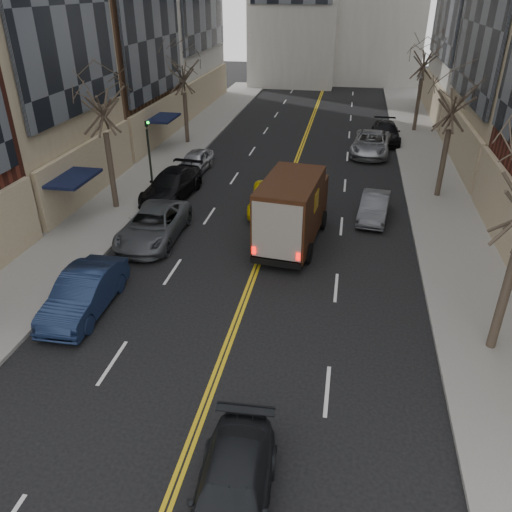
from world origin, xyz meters
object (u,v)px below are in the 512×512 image
(observer_sedan, at_px, (232,495))
(taxi, at_px, (271,199))
(pedestrian, at_px, (302,245))
(ups_truck, at_px, (292,210))

(observer_sedan, height_order, taxi, taxi)
(observer_sedan, xyz_separation_m, pedestrian, (0.32, 12.13, 0.31))
(ups_truck, bearing_deg, observer_sedan, -82.44)
(taxi, xyz_separation_m, pedestrian, (2.26, -5.64, 0.30))
(observer_sedan, distance_m, pedestrian, 12.14)
(ups_truck, relative_size, pedestrian, 3.30)
(ups_truck, relative_size, observer_sedan, 1.39)
(taxi, distance_m, pedestrian, 6.08)
(ups_truck, distance_m, pedestrian, 2.19)
(taxi, bearing_deg, observer_sedan, -88.51)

